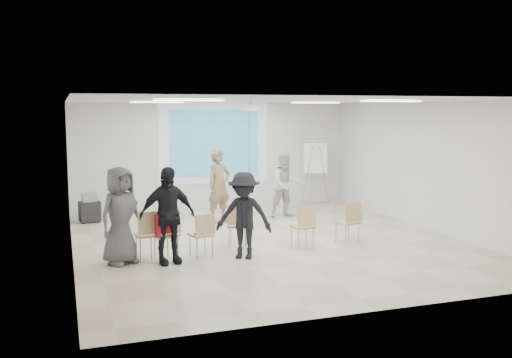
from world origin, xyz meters
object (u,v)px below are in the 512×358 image
object	(u,v)px
pedestal_table	(243,201)
chair_left_inner	(203,232)
chair_left_mid	(166,231)
laptop	(201,233)
audience_left	(167,208)
player_right	(286,181)
flipchart_easel	(316,158)
audience_outer	(120,210)
player_left	(219,181)
av_cart	(90,209)
audience_mid	(244,210)
chair_far_left	(148,231)
chair_right_inner	(304,223)
chair_right_far	(350,219)
chair_center	(238,222)

from	to	relation	value
pedestal_table	chair_left_inner	world-z (taller)	chair_left_inner
chair_left_mid	laptop	size ratio (longest dim) A/B	3.06
pedestal_table	audience_left	world-z (taller)	audience_left
player_right	flipchart_easel	size ratio (longest dim) A/B	1.01
audience_outer	flipchart_easel	bearing A→B (deg)	6.39
chair_left_mid	laptop	world-z (taller)	chair_left_mid
player_right	player_left	bearing A→B (deg)	-179.66
audience_left	av_cart	distance (m)	4.65
audience_mid	flipchart_easel	xyz separation A→B (m)	(3.84, 5.15, 0.46)
av_cart	chair_left_inner	bearing A→B (deg)	-75.93
chair_far_left	audience_left	size ratio (longest dim) A/B	0.46
laptop	flipchart_easel	xyz separation A→B (m)	(4.58, 4.74, 0.94)
pedestal_table	audience_left	xyz separation A→B (m)	(-2.61, -3.66, 0.57)
chair_left_mid	flipchart_easel	size ratio (longest dim) A/B	0.50
chair_far_left	flipchart_easel	bearing A→B (deg)	35.12
pedestal_table	audience_mid	distance (m)	3.98
pedestal_table	laptop	xyz separation A→B (m)	(-1.92, -3.37, 0.00)
pedestal_table	flipchart_easel	bearing A→B (deg)	27.33
chair_left_mid	chair_right_inner	size ratio (longest dim) A/B	1.09
chair_far_left	chair_right_far	xyz separation A→B (m)	(4.18, -0.07, -0.03)
chair_far_left	chair_right_inner	distance (m)	3.13
chair_left_inner	pedestal_table	bearing A→B (deg)	48.74
chair_left_inner	audience_outer	bearing A→B (deg)	165.86
player_left	chair_far_left	world-z (taller)	player_left
chair_left_mid	av_cart	size ratio (longest dim) A/B	1.29
chair_left_mid	audience_mid	bearing A→B (deg)	-33.50
player_left	audience_left	xyz separation A→B (m)	(-1.89, -3.39, -0.01)
flipchart_easel	chair_left_mid	bearing A→B (deg)	-116.87
audience_left	player_left	bearing A→B (deg)	50.83
chair_right_inner	audience_left	distance (m)	2.88
chair_right_far	player_right	bearing A→B (deg)	82.73
chair_right_inner	flipchart_easel	size ratio (longest dim) A/B	0.46
chair_left_mid	flipchart_easel	world-z (taller)	flipchart_easel
pedestal_table	audience_left	bearing A→B (deg)	-125.46
chair_left_inner	audience_outer	size ratio (longest dim) A/B	0.42
chair_right_far	av_cart	world-z (taller)	chair_right_far
chair_center	chair_right_far	bearing A→B (deg)	11.03
chair_left_mid	pedestal_table	bearing A→B (deg)	31.14
player_right	chair_left_inner	bearing A→B (deg)	-135.45
audience_left	audience_mid	distance (m)	1.44
pedestal_table	flipchart_easel	size ratio (longest dim) A/B	0.43
chair_right_far	av_cart	distance (m)	6.56
laptop	audience_outer	xyz separation A→B (m)	(-1.49, -0.05, 0.55)
player_right	chair_right_far	bearing A→B (deg)	-90.20
player_left	chair_right_inner	xyz separation A→B (m)	(0.93, -3.16, -0.52)
player_left	player_right	world-z (taller)	player_left
chair_right_inner	audience_mid	xyz separation A→B (m)	(-1.39, -0.34, 0.42)
flipchart_easel	chair_center	bearing A→B (deg)	-110.43
chair_far_left	audience_mid	size ratio (longest dim) A/B	0.50
flipchart_easel	chair_left_inner	bearing A→B (deg)	-112.99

